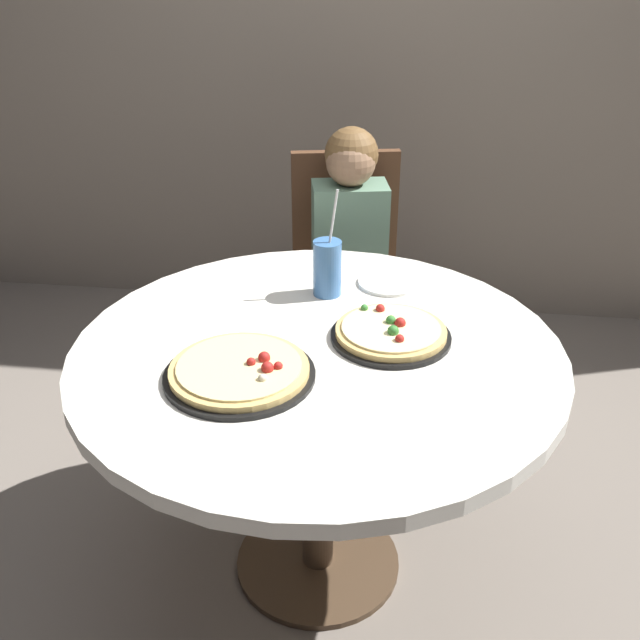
{
  "coord_description": "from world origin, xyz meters",
  "views": [
    {
      "loc": [
        0.21,
        -1.57,
        1.69
      ],
      "look_at": [
        0.0,
        0.05,
        0.8
      ],
      "focal_mm": 41.47,
      "sensor_mm": 36.0,
      "label": 1
    }
  ],
  "objects_px": {
    "pizza_veggie": "(240,371)",
    "soda_cup": "(327,268)",
    "chair_wooden": "(346,267)",
    "diner_child": "(350,300)",
    "plate_small": "(389,283)",
    "pizza_cheese": "(391,333)",
    "dining_table": "(318,379)"
  },
  "relations": [
    {
      "from": "chair_wooden",
      "to": "plate_small",
      "type": "relative_size",
      "value": 5.28
    },
    {
      "from": "dining_table",
      "to": "pizza_cheese",
      "type": "height_order",
      "value": "pizza_cheese"
    },
    {
      "from": "soda_cup",
      "to": "plate_small",
      "type": "distance_m",
      "value": 0.21
    },
    {
      "from": "dining_table",
      "to": "soda_cup",
      "type": "xyz_separation_m",
      "value": [
        -0.01,
        0.3,
        0.18
      ]
    },
    {
      "from": "soda_cup",
      "to": "pizza_cheese",
      "type": "bearing_deg",
      "value": -50.62
    },
    {
      "from": "soda_cup",
      "to": "chair_wooden",
      "type": "bearing_deg",
      "value": 90.52
    },
    {
      "from": "chair_wooden",
      "to": "pizza_cheese",
      "type": "distance_m",
      "value": 0.96
    },
    {
      "from": "pizza_cheese",
      "to": "soda_cup",
      "type": "relative_size",
      "value": 1.0
    },
    {
      "from": "chair_wooden",
      "to": "soda_cup",
      "type": "distance_m",
      "value": 0.74
    },
    {
      "from": "pizza_cheese",
      "to": "plate_small",
      "type": "relative_size",
      "value": 1.71
    },
    {
      "from": "diner_child",
      "to": "pizza_veggie",
      "type": "relative_size",
      "value": 3.04
    },
    {
      "from": "plate_small",
      "to": "pizza_veggie",
      "type": "bearing_deg",
      "value": -120.44
    },
    {
      "from": "plate_small",
      "to": "pizza_cheese",
      "type": "bearing_deg",
      "value": -86.47
    },
    {
      "from": "dining_table",
      "to": "diner_child",
      "type": "distance_m",
      "value": 0.81
    },
    {
      "from": "dining_table",
      "to": "pizza_cheese",
      "type": "distance_m",
      "value": 0.22
    },
    {
      "from": "chair_wooden",
      "to": "soda_cup",
      "type": "relative_size",
      "value": 3.09
    },
    {
      "from": "chair_wooden",
      "to": "pizza_veggie",
      "type": "bearing_deg",
      "value": -97.2
    },
    {
      "from": "pizza_veggie",
      "to": "soda_cup",
      "type": "xyz_separation_m",
      "value": [
        0.15,
        0.46,
        0.06
      ]
    },
    {
      "from": "pizza_cheese",
      "to": "soda_cup",
      "type": "bearing_deg",
      "value": 129.38
    },
    {
      "from": "diner_child",
      "to": "plate_small",
      "type": "height_order",
      "value": "diner_child"
    },
    {
      "from": "pizza_cheese",
      "to": "plate_small",
      "type": "distance_m",
      "value": 0.32
    },
    {
      "from": "chair_wooden",
      "to": "pizza_cheese",
      "type": "bearing_deg",
      "value": -77.72
    },
    {
      "from": "dining_table",
      "to": "pizza_veggie",
      "type": "xyz_separation_m",
      "value": [
        -0.16,
        -0.16,
        0.11
      ]
    },
    {
      "from": "diner_child",
      "to": "plate_small",
      "type": "relative_size",
      "value": 6.01
    },
    {
      "from": "dining_table",
      "to": "diner_child",
      "type": "xyz_separation_m",
      "value": [
        0.01,
        0.79,
        -0.17
      ]
    },
    {
      "from": "diner_child",
      "to": "pizza_veggie",
      "type": "distance_m",
      "value": 1.01
    },
    {
      "from": "pizza_veggie",
      "to": "pizza_cheese",
      "type": "distance_m",
      "value": 0.41
    },
    {
      "from": "chair_wooden",
      "to": "diner_child",
      "type": "bearing_deg",
      "value": -79.83
    },
    {
      "from": "diner_child",
      "to": "soda_cup",
      "type": "distance_m",
      "value": 0.6
    },
    {
      "from": "pizza_veggie",
      "to": "soda_cup",
      "type": "distance_m",
      "value": 0.49
    },
    {
      "from": "pizza_veggie",
      "to": "diner_child",
      "type": "bearing_deg",
      "value": 79.58
    },
    {
      "from": "dining_table",
      "to": "pizza_cheese",
      "type": "bearing_deg",
      "value": 20.43
    }
  ]
}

